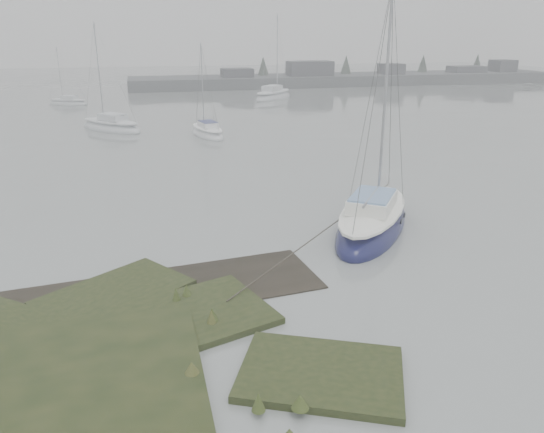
{
  "coord_description": "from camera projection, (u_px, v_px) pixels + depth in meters",
  "views": [
    {
      "loc": [
        -2.9,
        -9.72,
        7.16
      ],
      "look_at": [
        0.79,
        5.08,
        1.8
      ],
      "focal_mm": 35.0,
      "sensor_mm": 36.0,
      "label": 1
    }
  ],
  "objects": [
    {
      "name": "ground",
      "position": [
        181.0,
        133.0,
        39.4
      ],
      "size": [
        160.0,
        160.0,
        0.0
      ],
      "primitive_type": "plane",
      "color": "slate",
      "rests_on": "ground"
    },
    {
      "name": "far_shoreline",
      "position": [
        354.0,
        78.0,
        74.44
      ],
      "size": [
        60.0,
        8.0,
        4.15
      ],
      "color": "#4C4F51",
      "rests_on": "ground"
    },
    {
      "name": "sailboat_main",
      "position": [
        372.0,
        222.0,
        20.06
      ],
      "size": [
        5.84,
        6.85,
        9.65
      ],
      "rotation": [
        0.0,
        0.0,
        -0.63
      ],
      "color": "#10123C",
      "rests_on": "ground"
    },
    {
      "name": "sailboat_white",
      "position": [
        207.0,
        133.0,
        38.14
      ],
      "size": [
        2.64,
        5.12,
        6.9
      ],
      "rotation": [
        0.0,
        0.0,
        0.22
      ],
      "color": "silver",
      "rests_on": "ground"
    },
    {
      "name": "sailboat_far_a",
      "position": [
        111.0,
        127.0,
        40.13
      ],
      "size": [
        5.44,
        5.66,
        8.34
      ],
      "rotation": [
        0.0,
        0.0,
        0.75
      ],
      "color": "silver",
      "rests_on": "ground"
    },
    {
      "name": "sailboat_far_b",
      "position": [
        273.0,
        96.0,
        58.75
      ],
      "size": [
        6.24,
        6.49,
        9.57
      ],
      "rotation": [
        0.0,
        0.0,
        -0.75
      ],
      "color": "silver",
      "rests_on": "ground"
    },
    {
      "name": "sailboat_far_c",
      "position": [
        68.0,
        103.0,
        54.05
      ],
      "size": [
        4.5,
        3.25,
        6.12
      ],
      "rotation": [
        0.0,
        0.0,
        1.1
      ],
      "color": "#B7BDC1",
      "rests_on": "ground"
    }
  ]
}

